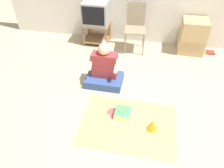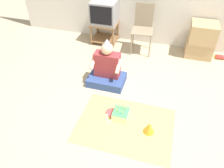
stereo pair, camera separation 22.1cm
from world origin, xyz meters
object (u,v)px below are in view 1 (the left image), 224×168
Objects in this scene: cardboard_box_stack at (193,36)px; party_hat_blue at (152,125)px; birthday_cake at (123,113)px; folding_chair at (136,24)px; paper_plate at (113,113)px; person_seated at (104,70)px; book_pile at (210,52)px; tv at (96,13)px.

cardboard_box_stack is 4.25× the size of party_hat_blue.
folding_chair is at bearing 92.12° from birthday_cake.
folding_chair is 2.04m from paper_plate.
folding_chair is 5.11× the size of paper_plate.
party_hat_blue is (-0.65, -2.24, -0.27)m from cardboard_box_stack.
folding_chair reaches higher than person_seated.
person_seated is (-1.52, -1.37, -0.10)m from cardboard_box_stack.
birthday_cake is at bearing -58.83° from person_seated.
person_seated reaches higher than cardboard_box_stack.
birthday_cake is (0.43, -0.72, -0.20)m from person_seated.
birthday_cake is (-1.09, -2.08, -0.29)m from cardboard_box_stack.
party_hat_blue is (-1.09, -2.26, 0.07)m from book_pile.
book_pile is 0.23× the size of person_seated.
paper_plate is at bearing 162.01° from party_hat_blue.
folding_chair reaches higher than birthday_cake.
folding_chair is at bearing 103.24° from party_hat_blue.
birthday_cake is at bearing -117.56° from cardboard_box_stack.
cardboard_box_stack is (1.16, 0.08, -0.20)m from folding_chair.
cardboard_box_stack is 3.67× the size of book_pile.
tv is at bearing 113.57° from birthday_cake.
person_seated is at bearing 134.65° from party_hat_blue.
person_seated is 3.63× the size of birthday_cake.
tv reaches higher than paper_plate.
folding_chair reaches higher than tv.
person_seated is (-1.96, -1.38, 0.24)m from book_pile.
cardboard_box_stack is 2.42m from paper_plate.
book_pile is 1.16× the size of party_hat_blue.
tv is at bearing 172.60° from folding_chair.
birthday_cake is 1.40× the size of party_hat_blue.
folding_chair is at bearing -175.81° from cardboard_box_stack.
person_seated is at bearing -70.74° from tv.
tv is at bearing 109.26° from person_seated.
tv is at bearing 110.35° from paper_plate.
book_pile is (1.60, 0.10, -0.53)m from folding_chair.
person_seated reaches higher than book_pile.
person_seated is at bearing -144.77° from book_pile.
birthday_cake is at bearing -125.98° from book_pile.
folding_chair is 1.36m from person_seated.
party_hat_blue reaches higher than book_pile.
paper_plate is (0.29, -0.69, -0.25)m from person_seated.
cardboard_box_stack reaches higher than birthday_cake.
person_seated is at bearing 121.17° from birthday_cake.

